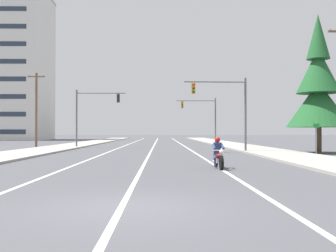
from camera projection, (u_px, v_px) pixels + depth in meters
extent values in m
plane|color=#47474C|center=(123.00, 207.00, 8.93)|extent=(400.00, 400.00, 0.00)
cube|color=beige|center=(155.00, 144.00, 53.92)|extent=(0.16, 100.00, 0.01)
cube|color=beige|center=(129.00, 144.00, 53.86)|extent=(0.16, 100.00, 0.01)
cube|color=beige|center=(181.00, 144.00, 53.98)|extent=(0.16, 100.00, 0.01)
cube|color=#9E998E|center=(233.00, 145.00, 49.09)|extent=(4.40, 110.00, 0.14)
cube|color=#9E998E|center=(76.00, 145.00, 48.76)|extent=(4.40, 110.00, 0.14)
cylinder|color=black|center=(221.00, 163.00, 17.60)|extent=(0.14, 0.64, 0.64)
cylinder|color=black|center=(216.00, 160.00, 19.15)|extent=(0.14, 0.64, 0.64)
cylinder|color=silver|center=(221.00, 156.00, 17.70)|extent=(0.08, 0.33, 0.68)
sphere|color=white|center=(222.00, 152.00, 17.56)|extent=(0.20, 0.20, 0.20)
cylinder|color=silver|center=(221.00, 150.00, 17.76)|extent=(0.70, 0.06, 0.04)
ellipsoid|color=maroon|center=(219.00, 156.00, 18.26)|extent=(0.33, 0.57, 0.28)
cube|color=silver|center=(218.00, 160.00, 18.37)|extent=(0.25, 0.45, 0.24)
cube|color=black|center=(217.00, 156.00, 18.70)|extent=(0.29, 0.53, 0.12)
cube|color=maroon|center=(216.00, 154.00, 19.10)|extent=(0.21, 0.36, 0.08)
cylinder|color=silver|center=(214.00, 161.00, 18.77)|extent=(0.09, 0.55, 0.08)
cube|color=navy|center=(217.00, 148.00, 18.66)|extent=(0.37, 0.25, 0.56)
sphere|color=#B21919|center=(217.00, 140.00, 18.65)|extent=(0.26, 0.26, 0.26)
cylinder|color=navy|center=(221.00, 157.00, 18.52)|extent=(0.15, 0.44, 0.30)
cylinder|color=navy|center=(222.00, 163.00, 18.34)|extent=(0.11, 0.16, 0.35)
cylinder|color=navy|center=(223.00, 146.00, 18.41)|extent=(0.11, 0.53, 0.27)
cylinder|color=navy|center=(215.00, 157.00, 18.51)|extent=(0.15, 0.44, 0.30)
cylinder|color=navy|center=(215.00, 163.00, 18.33)|extent=(0.11, 0.16, 0.35)
cylinder|color=navy|center=(214.00, 146.00, 18.39)|extent=(0.11, 0.53, 0.27)
cylinder|color=#56565B|center=(245.00, 115.00, 32.96)|extent=(0.18, 0.18, 6.20)
cylinder|color=#56565B|center=(215.00, 82.00, 32.86)|extent=(5.14, 0.30, 0.11)
cube|color=#B79319|center=(193.00, 88.00, 32.75)|extent=(0.31, 0.25, 0.90)
sphere|color=red|center=(194.00, 85.00, 32.60)|extent=(0.18, 0.18, 0.18)
sphere|color=black|center=(194.00, 88.00, 32.60)|extent=(0.18, 0.18, 0.18)
sphere|color=black|center=(194.00, 92.00, 32.59)|extent=(0.18, 0.18, 0.18)
cylinder|color=#56565B|center=(77.00, 119.00, 42.38)|extent=(0.18, 0.18, 6.20)
cylinder|color=#56565B|center=(101.00, 93.00, 42.42)|extent=(5.26, 0.20, 0.11)
cube|color=black|center=(118.00, 98.00, 42.41)|extent=(0.30, 0.25, 0.90)
sphere|color=red|center=(118.00, 96.00, 42.57)|extent=(0.18, 0.18, 0.18)
sphere|color=black|center=(118.00, 98.00, 42.56)|extent=(0.18, 0.18, 0.18)
sphere|color=black|center=(118.00, 101.00, 42.56)|extent=(0.18, 0.18, 0.18)
cylinder|color=#56565B|center=(215.00, 121.00, 52.75)|extent=(0.18, 0.18, 6.20)
cylinder|color=#56565B|center=(196.00, 101.00, 52.79)|extent=(5.21, 0.20, 0.11)
cube|color=#B79319|center=(182.00, 105.00, 52.78)|extent=(0.30, 0.24, 0.90)
sphere|color=red|center=(182.00, 102.00, 52.63)|extent=(0.18, 0.18, 0.18)
sphere|color=black|center=(182.00, 105.00, 52.62)|extent=(0.18, 0.18, 0.18)
sphere|color=black|center=(182.00, 107.00, 52.62)|extent=(0.18, 0.18, 0.18)
cylinder|color=slate|center=(330.00, 30.00, 26.30)|extent=(0.08, 0.08, 0.12)
cylinder|color=brown|center=(36.00, 110.00, 44.36)|extent=(0.26, 0.26, 8.30)
cube|color=brown|center=(36.00, 77.00, 44.42)|extent=(1.93, 0.12, 0.12)
cylinder|color=slate|center=(29.00, 76.00, 44.40)|extent=(0.08, 0.08, 0.12)
cylinder|color=slate|center=(44.00, 76.00, 44.43)|extent=(0.08, 0.08, 0.12)
cylinder|color=#4C3828|center=(319.00, 140.00, 31.54)|extent=(0.46, 0.46, 2.07)
cone|color=#1E5628|center=(318.00, 104.00, 31.58)|extent=(5.06, 5.06, 3.63)
cone|color=#1E5628|center=(318.00, 70.00, 31.62)|extent=(3.44, 3.44, 3.63)
cone|color=#1E5628|center=(318.00, 37.00, 31.66)|extent=(1.82, 1.82, 3.63)
cylinder|color=gray|center=(316.00, 139.00, 29.03)|extent=(0.06, 0.06, 2.40)
cube|color=#1E7F33|center=(316.00, 126.00, 29.02)|extent=(0.44, 0.03, 0.30)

